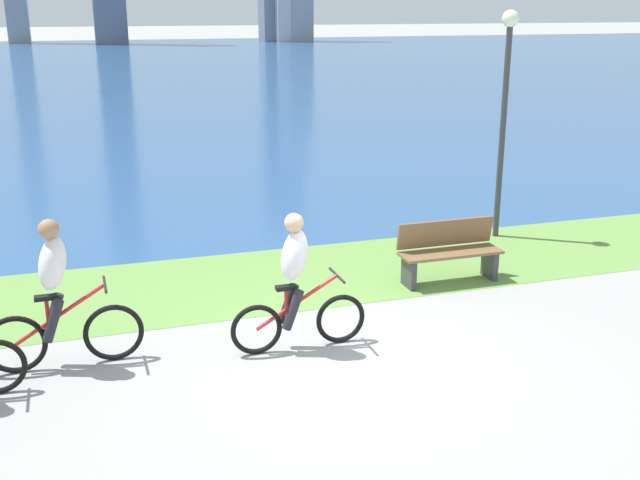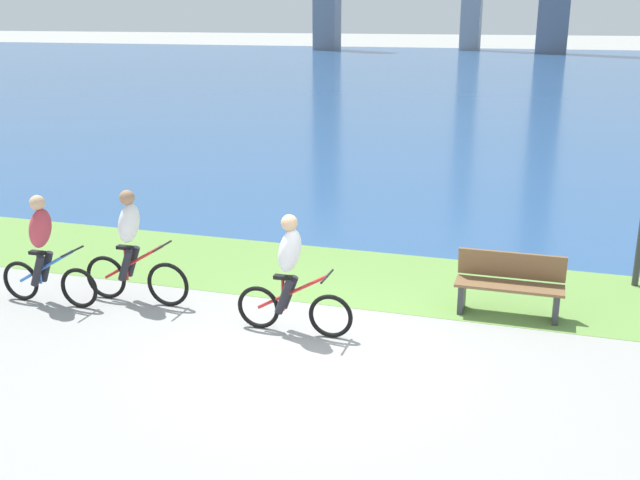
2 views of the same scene
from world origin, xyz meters
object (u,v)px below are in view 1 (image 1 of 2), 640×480
object	(u,v)px
cyclist_lead	(296,282)
lamppost_tall	(505,92)
bench_near_path	(449,252)
cyclist_trailing	(57,296)

from	to	relation	value
cyclist_lead	lamppost_tall	distance (m)	5.90
bench_near_path	lamppost_tall	world-z (taller)	lamppost_tall
cyclist_trailing	lamppost_tall	distance (m)	7.95
cyclist_trailing	lamppost_tall	bearing A→B (deg)	22.36
cyclist_lead	bench_near_path	bearing A→B (deg)	28.83
cyclist_lead	cyclist_trailing	bearing A→B (deg)	172.31
cyclist_trailing	bench_near_path	distance (m)	5.47
cyclist_lead	lamppost_tall	world-z (taller)	lamppost_tall
bench_near_path	lamppost_tall	distance (m)	3.29
bench_near_path	cyclist_trailing	bearing A→B (deg)	-167.72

